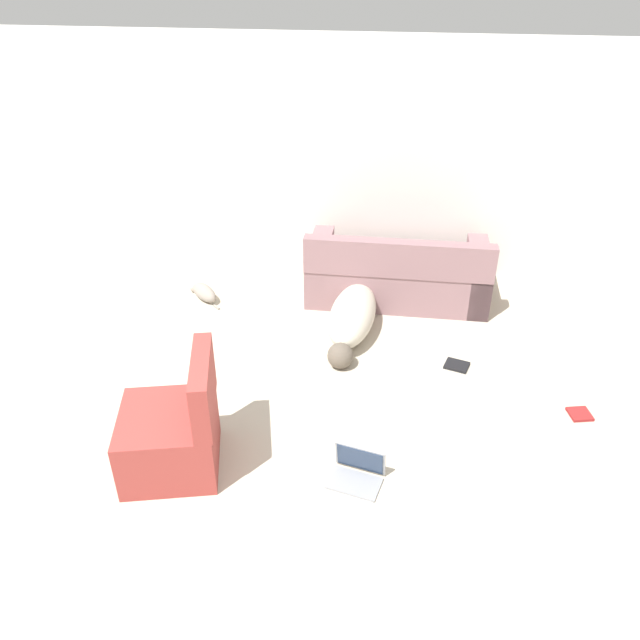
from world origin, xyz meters
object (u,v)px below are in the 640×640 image
(cat, at_px, (203,292))
(book_black, at_px, (457,365))
(dog, at_px, (352,317))
(couch, at_px, (397,274))
(side_chair, at_px, (175,432))
(laptop_open, at_px, (358,469))
(book_red, at_px, (580,414))

(cat, bearing_deg, book_black, -155.63)
(dog, relative_size, cat, 3.30)
(book_black, bearing_deg, couch, 116.27)
(book_black, relative_size, side_chair, 0.27)
(cat, bearing_deg, side_chair, 145.77)
(laptop_open, relative_size, book_red, 2.07)
(couch, bearing_deg, dog, 63.01)
(couch, distance_m, book_red, 2.24)
(book_red, relative_size, side_chair, 0.22)
(couch, relative_size, laptop_open, 4.47)
(laptop_open, relative_size, book_black, 1.71)
(book_black, bearing_deg, laptop_open, -117.46)
(dog, xyz_separation_m, side_chair, (-1.03, -1.84, 0.11))
(book_black, bearing_deg, cat, 161.56)
(couch, bearing_deg, laptop_open, 85.97)
(dog, relative_size, book_black, 6.17)
(cat, height_order, laptop_open, laptop_open)
(couch, relative_size, cat, 4.08)
(laptop_open, relative_size, side_chair, 0.46)
(laptop_open, height_order, book_red, laptop_open)
(laptop_open, distance_m, side_chair, 1.27)
(book_black, height_order, side_chair, side_chair)
(laptop_open, height_order, book_black, laptop_open)
(dog, distance_m, laptop_open, 1.81)
(dog, height_order, book_black, dog)
(couch, xyz_separation_m, book_red, (1.48, -1.67, -0.25))
(cat, bearing_deg, laptop_open, 171.24)
(side_chair, bearing_deg, dog, 136.73)
(laptop_open, distance_m, book_black, 1.58)
(cat, relative_size, laptop_open, 1.10)
(couch, xyz_separation_m, laptop_open, (-0.16, -2.55, -0.18))
(book_red, bearing_deg, laptop_open, -151.68)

